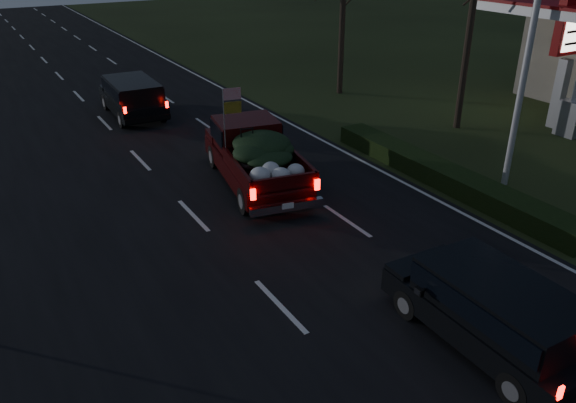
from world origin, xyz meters
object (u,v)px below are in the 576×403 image
light_pole (537,6)px  lead_suv (132,94)px  pickup_truck (255,152)px  rear_suv (496,307)px  gas_price_pylon (572,34)px

light_pole → lead_suv: (-8.09, 13.32, -4.49)m
lead_suv → pickup_truck: bearing=-80.6°
light_pole → rear_suv: size_ratio=2.11×
pickup_truck → rear_suv: pickup_truck is taller
light_pole → gas_price_pylon: bearing=24.7°
light_pole → gas_price_pylon: light_pole is taller
pickup_truck → lead_suv: pickup_truck is taller
light_pole → rear_suv: 9.57m
pickup_truck → rear_suv: 9.36m
lead_suv → rear_suv: (1.47, -18.53, -0.06)m
light_pole → lead_suv: size_ratio=1.98×
gas_price_pylon → pickup_truck: (-13.38, 1.15, -2.71)m
rear_suv → lead_suv: bearing=95.6°
rear_suv → gas_price_pylon: bearing=33.1°
gas_price_pylon → rear_suv: size_ratio=1.29×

